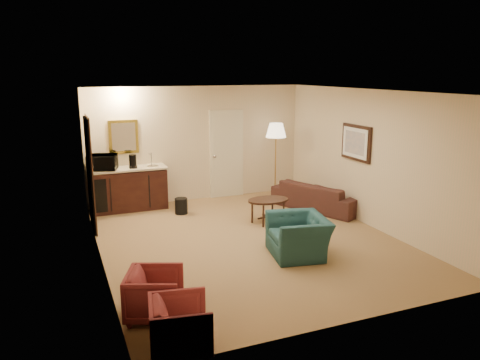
% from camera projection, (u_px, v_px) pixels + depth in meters
% --- Properties ---
extents(ground, '(6.00, 6.00, 0.00)m').
position_uv_depth(ground, '(248.00, 240.00, 8.27)').
color(ground, '#9C714F').
rests_on(ground, ground).
extents(room_walls, '(5.02, 6.01, 2.61)m').
position_uv_depth(room_walls, '(227.00, 139.00, 8.54)').
color(room_walls, beige).
rests_on(room_walls, ground).
extents(wetbar_cabinet, '(1.64, 0.58, 0.92)m').
position_uv_depth(wetbar_cabinet, '(128.00, 189.00, 10.02)').
color(wetbar_cabinet, '#351911').
rests_on(wetbar_cabinet, ground).
extents(sofa, '(1.35, 2.06, 0.78)m').
position_uv_depth(sofa, '(318.00, 191.00, 10.08)').
color(sofa, black).
rests_on(sofa, ground).
extents(teal_armchair, '(0.81, 1.09, 0.87)m').
position_uv_depth(teal_armchair, '(299.00, 229.00, 7.54)').
color(teal_armchair, '#1B4243').
rests_on(teal_armchair, ground).
extents(rose_chair_near, '(0.79, 0.82, 0.66)m').
position_uv_depth(rose_chair_near, '(155.00, 292.00, 5.64)').
color(rose_chair_near, maroon).
rests_on(rose_chair_near, ground).
extents(rose_chair_far, '(0.69, 0.72, 0.65)m').
position_uv_depth(rose_chair_far, '(180.00, 323.00, 4.95)').
color(rose_chair_far, maroon).
rests_on(rose_chair_far, ground).
extents(coffee_table, '(0.95, 0.77, 0.48)m').
position_uv_depth(coffee_table, '(268.00, 211.00, 9.22)').
color(coffee_table, black).
rests_on(coffee_table, ground).
extents(floor_lamp, '(0.49, 0.49, 1.77)m').
position_uv_depth(floor_lamp, '(275.00, 161.00, 10.86)').
color(floor_lamp, gold).
rests_on(floor_lamp, ground).
extents(waste_bin, '(0.34, 0.34, 0.33)m').
position_uv_depth(waste_bin, '(181.00, 206.00, 9.79)').
color(waste_bin, black).
rests_on(waste_bin, ground).
extents(microwave, '(0.65, 0.49, 0.39)m').
position_uv_depth(microwave, '(102.00, 161.00, 9.67)').
color(microwave, black).
rests_on(microwave, wetbar_cabinet).
extents(coffee_maker, '(0.19, 0.19, 0.29)m').
position_uv_depth(coffee_maker, '(133.00, 161.00, 9.86)').
color(coffee_maker, black).
rests_on(coffee_maker, wetbar_cabinet).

